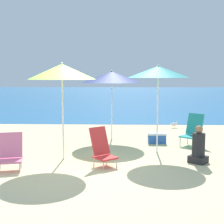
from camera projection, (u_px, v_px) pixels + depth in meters
The scene contains 12 objects.
ground_plane at pixel (75, 166), 6.77m from camera, with size 60.00×60.00×0.00m, color beige.
sea_water at pixel (112, 94), 32.36m from camera, with size 60.00×40.00×0.01m.
beach_umbrella_teal at pixel (158, 72), 7.75m from camera, with size 1.53×1.53×2.23m.
beach_umbrella_lime at pixel (62, 72), 7.12m from camera, with size 1.56×1.56×2.26m.
beach_umbrella_navy at pixel (112, 77), 9.41m from camera, with size 1.84×1.84×2.13m.
beach_chair_teal at pixel (193, 130), 8.78m from camera, with size 0.75×0.76×0.88m.
beach_chair_red at pixel (102, 148), 6.78m from camera, with size 0.66×0.68×0.83m.
beach_chair_pink at pixel (10, 152), 6.51m from camera, with size 0.61×0.63×0.75m.
person_seated_near at pixel (198, 148), 6.98m from camera, with size 0.49×0.48×0.85m.
backpack_green at pixel (1, 147), 7.80m from camera, with size 0.27×0.26×0.36m.
cooler_box at pixel (157, 138), 9.08m from camera, with size 0.52×0.32×0.31m.
seagull at pixel (174, 124), 11.72m from camera, with size 0.27×0.11×0.23m.
Camera 1 is at (1.02, -6.56, 1.96)m, focal length 50.00 mm.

